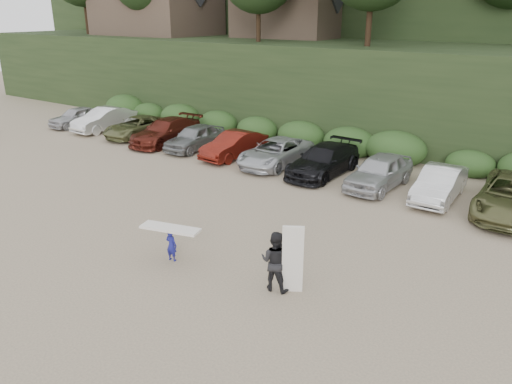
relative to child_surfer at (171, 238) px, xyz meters
The scene contains 4 objects.
ground 2.14m from the child_surfer, 44.09° to the left, with size 120.00×120.00×0.00m, color tan.
parked_cars 11.58m from the child_surfer, 99.52° to the left, with size 36.62×6.06×1.64m.
child_surfer is the anchor object (origin of this frame).
adult_surfer 4.01m from the child_surfer, ahead, with size 1.44×0.89×2.28m.
Camera 1 is at (9.71, -12.38, 8.17)m, focal length 35.00 mm.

